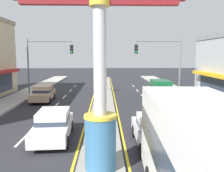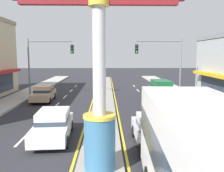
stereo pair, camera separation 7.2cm
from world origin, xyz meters
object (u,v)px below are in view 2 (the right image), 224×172
traffic_light_left_side (45,57)px  sedan_near_left_lane (53,124)px  sedan_kerb_right (154,131)px  suv_far_right_lane (161,89)px  district_sign (99,71)px  traffic_light_right_side (164,57)px  sedan_mid_left_lane (44,93)px

traffic_light_left_side → sedan_near_left_lane: (3.58, -12.89, -3.46)m
sedan_kerb_right → suv_far_right_lane: bearing=75.9°
district_sign → traffic_light_right_side: size_ratio=1.23×
suv_far_right_lane → sedan_mid_left_lane: (-11.81, -1.27, -0.20)m
traffic_light_right_side → sedan_mid_left_lane: (-12.09, -1.43, -3.46)m
traffic_light_left_side → suv_far_right_lane: size_ratio=1.33×
traffic_light_right_side → suv_far_right_lane: bearing=-151.4°
district_sign → sedan_mid_left_lane: bearing=112.3°
sedan_kerb_right → traffic_light_right_side: bearing=74.9°
sedan_kerb_right → sedan_near_left_lane: bearing=167.2°
district_sign → sedan_kerb_right: (2.60, 2.55, -3.10)m
sedan_near_left_lane → traffic_light_right_side: bearing=54.0°
traffic_light_left_side → sedan_kerb_right: bearing=-58.0°
traffic_light_left_side → suv_far_right_lane: bearing=-4.5°
traffic_light_left_side → sedan_mid_left_lane: bearing=-82.8°
district_sign → sedan_near_left_lane: (-2.61, 3.74, -3.10)m
traffic_light_right_side → suv_far_right_lane: (-0.28, -0.15, -3.26)m
traffic_light_left_side → sedan_mid_left_lane: traffic_light_left_side is taller
traffic_light_left_side → sedan_near_left_lane: size_ratio=1.41×
suv_far_right_lane → sedan_mid_left_lane: 11.88m
traffic_light_right_side → suv_far_right_lane: 3.28m
sedan_near_left_lane → sedan_mid_left_lane: (-3.30, 10.66, 0.00)m
sedan_mid_left_lane → sedan_near_left_lane: bearing=-72.8°
sedan_near_left_lane → sedan_mid_left_lane: bearing=107.2°
suv_far_right_lane → sedan_kerb_right: size_ratio=1.08×
district_sign → sedan_near_left_lane: bearing=124.9°
district_sign → sedan_kerb_right: district_sign is taller
traffic_light_right_side → sedan_kerb_right: 14.18m
traffic_light_right_side → sedan_kerb_right: (-3.58, -13.27, -3.46)m
sedan_near_left_lane → district_sign: bearing=-55.1°
district_sign → sedan_near_left_lane: size_ratio=1.73×
suv_far_right_lane → sedan_kerb_right: bearing=-104.1°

